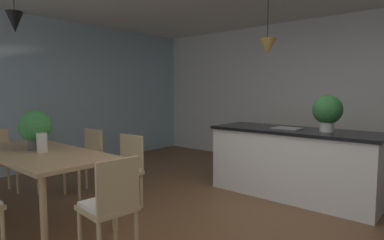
# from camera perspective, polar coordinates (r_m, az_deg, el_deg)

# --- Properties ---
(ground_plane) EXTENTS (10.00, 8.40, 0.04)m
(ground_plane) POSITION_cam_1_polar(r_m,az_deg,el_deg) (3.44, 8.40, -19.31)
(ground_plane) COLOR brown
(wall_back_kitchen) EXTENTS (10.00, 0.12, 2.70)m
(wall_back_kitchen) POSITION_cam_1_polar(r_m,az_deg,el_deg) (6.14, 25.28, 4.18)
(wall_back_kitchen) COLOR silver
(wall_back_kitchen) RESTS_ON ground_plane
(window_wall_left_glazing) EXTENTS (0.06, 8.40, 2.70)m
(window_wall_left_glazing) POSITION_cam_1_polar(r_m,az_deg,el_deg) (6.32, -24.24, 4.23)
(window_wall_left_glazing) COLOR #9EB7C6
(window_wall_left_glazing) RESTS_ON ground_plane
(dining_table) EXTENTS (1.90, 0.87, 0.75)m
(dining_table) POSITION_cam_1_polar(r_m,az_deg,el_deg) (3.89, -25.49, -6.09)
(dining_table) COLOR tan
(dining_table) RESTS_ON ground_plane
(chair_far_left) EXTENTS (0.42, 0.42, 0.87)m
(chair_far_left) POSITION_cam_1_polar(r_m,az_deg,el_deg) (4.66, -18.38, -6.59)
(chair_far_left) COLOR tan
(chair_far_left) RESTS_ON ground_plane
(chair_far_right) EXTENTS (0.43, 0.43, 0.87)m
(chair_far_right) POSITION_cam_1_polar(r_m,az_deg,el_deg) (3.97, -12.03, -8.49)
(chair_far_right) COLOR tan
(chair_far_right) RESTS_ON ground_plane
(chair_kitchen_end) EXTENTS (0.43, 0.43, 0.87)m
(chair_kitchen_end) POSITION_cam_1_polar(r_m,az_deg,el_deg) (2.81, -14.29, -14.26)
(chair_kitchen_end) COLOR tan
(chair_kitchen_end) RESTS_ON ground_plane
(kitchen_island) EXTENTS (2.17, 0.82, 0.91)m
(kitchen_island) POSITION_cam_1_polar(r_m,az_deg,el_deg) (4.52, 17.60, -7.10)
(kitchen_island) COLOR white
(kitchen_island) RESTS_ON ground_plane
(pendant_over_table) EXTENTS (0.17, 0.17, 0.68)m
(pendant_over_table) POSITION_cam_1_polar(r_m,az_deg,el_deg) (4.01, -28.96, 15.00)
(pendant_over_table) COLOR black
(pendant_over_island_main) EXTENTS (0.25, 0.25, 0.80)m
(pendant_over_island_main) POSITION_cam_1_polar(r_m,az_deg,el_deg) (4.64, 13.23, 12.60)
(pendant_over_island_main) COLOR black
(potted_plant_on_island) EXTENTS (0.36, 0.36, 0.45)m
(potted_plant_on_island) POSITION_cam_1_polar(r_m,az_deg,el_deg) (4.28, 22.91, 1.51)
(potted_plant_on_island) COLOR beige
(potted_plant_on_island) RESTS_ON kitchen_island
(potted_plant_on_table) EXTENTS (0.36, 0.36, 0.44)m
(potted_plant_on_table) POSITION_cam_1_polar(r_m,az_deg,el_deg) (4.00, -26.14, -1.12)
(potted_plant_on_table) COLOR #4C4C51
(potted_plant_on_table) RESTS_ON dining_table
(vase_on_dining_table) EXTENTS (0.11, 0.11, 0.21)m
(vase_on_dining_table) POSITION_cam_1_polar(r_m,az_deg,el_deg) (3.82, -25.09, -3.65)
(vase_on_dining_table) COLOR silver
(vase_on_dining_table) RESTS_ON dining_table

